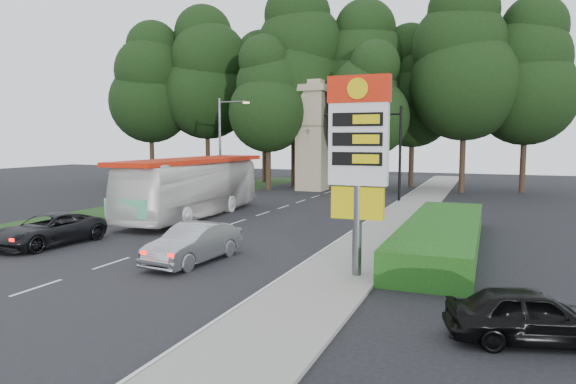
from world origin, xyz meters
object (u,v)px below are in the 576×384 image
at_px(gas_station_pylon, 358,148).
at_px(sedan_silver, 194,243).
at_px(transit_bus, 193,188).
at_px(suv_charcoal, 49,230).
at_px(monument, 312,135).
at_px(streetlight_signs, 222,143).
at_px(traffic_signal_mast, 383,140).
at_px(parked_car_black, 531,315).

bearing_deg(gas_station_pylon, sedan_silver, -178.57).
distance_m(gas_station_pylon, sedan_silver, 7.37).
bearing_deg(transit_bus, suv_charcoal, -102.12).
xyz_separation_m(gas_station_pylon, sedan_silver, (-6.38, -0.16, -3.69)).
xyz_separation_m(monument, sedan_silver, (4.82, -28.17, -4.35)).
distance_m(streetlight_signs, sedan_silver, 22.73).
relative_size(traffic_signal_mast, parked_car_black, 1.86).
distance_m(monument, parked_car_black, 36.22).
bearing_deg(suv_charcoal, transit_bus, 86.39).
relative_size(monument, sedan_silver, 2.20).
xyz_separation_m(gas_station_pylon, monument, (-11.20, 28.01, 0.66)).
bearing_deg(transit_bus, gas_station_pylon, -41.70).
relative_size(streetlight_signs, sedan_silver, 1.75).
bearing_deg(streetlight_signs, sedan_silver, -64.07).
bearing_deg(parked_car_black, suv_charcoal, 61.67).
bearing_deg(gas_station_pylon, traffic_signal_mast, 99.09).
distance_m(monument, transit_bus, 18.41).
distance_m(traffic_signal_mast, parked_car_black, 27.70).
relative_size(gas_station_pylon, suv_charcoal, 1.34).
bearing_deg(transit_bus, sedan_silver, -61.61).
distance_m(streetlight_signs, suv_charcoal, 20.24).
height_order(traffic_signal_mast, monument, monument).
distance_m(streetlight_signs, parked_car_black, 32.35).
xyz_separation_m(monument, parked_car_black, (16.37, -32.00, -4.44)).
bearing_deg(traffic_signal_mast, gas_station_pylon, -80.91).
distance_m(traffic_signal_mast, transit_bus, 15.42).
bearing_deg(suv_charcoal, sedan_silver, 2.09).
bearing_deg(monument, traffic_signal_mast, -38.00).
distance_m(monument, sedan_silver, 28.90).
xyz_separation_m(traffic_signal_mast, parked_car_black, (8.69, -26.00, -4.01)).
bearing_deg(monument, sedan_silver, -80.29).
distance_m(gas_station_pylon, monument, 30.17).
relative_size(monument, parked_car_black, 2.59).
relative_size(traffic_signal_mast, transit_bus, 0.56).
bearing_deg(monument, transit_bus, -94.75).
height_order(streetlight_signs, transit_bus, streetlight_signs).
distance_m(traffic_signal_mast, sedan_silver, 22.69).
relative_size(transit_bus, parked_car_black, 3.32).
relative_size(gas_station_pylon, streetlight_signs, 0.86).
bearing_deg(gas_station_pylon, suv_charcoal, 179.09).
bearing_deg(monument, parked_car_black, -62.91).
xyz_separation_m(streetlight_signs, parked_car_black, (21.35, -24.01, -3.78)).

